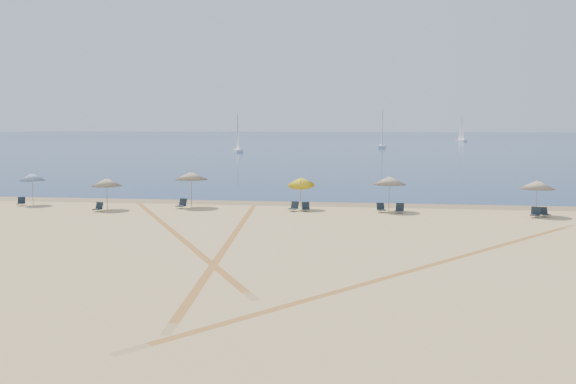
% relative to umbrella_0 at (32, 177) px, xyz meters
% --- Properties ---
extents(ground, '(160.00, 160.00, 0.00)m').
position_rel_umbrella_0_xyz_m(ground, '(18.90, -20.64, -2.06)').
color(ground, tan).
rests_on(ground, ground).
extents(ocean, '(500.00, 500.00, 0.00)m').
position_rel_umbrella_0_xyz_m(ocean, '(18.90, 204.36, -2.05)').
color(ocean, '#0C2151').
rests_on(ocean, ground).
extents(wet_sand, '(500.00, 500.00, 0.00)m').
position_rel_umbrella_0_xyz_m(wet_sand, '(18.90, 3.36, -2.05)').
color(wet_sand, olive).
rests_on(wet_sand, ground).
extents(umbrella_0, '(1.86, 1.86, 2.40)m').
position_rel_umbrella_0_xyz_m(umbrella_0, '(0.00, 0.00, 0.00)').
color(umbrella_0, gray).
rests_on(umbrella_0, ground).
extents(umbrella_1, '(2.08, 2.08, 2.24)m').
position_rel_umbrella_0_xyz_m(umbrella_1, '(6.43, -1.63, -0.15)').
color(umbrella_1, gray).
rests_on(umbrella_1, ground).
extents(umbrella_2, '(2.35, 2.35, 2.58)m').
position_rel_umbrella_0_xyz_m(umbrella_2, '(11.85, 0.37, 0.19)').
color(umbrella_2, gray).
rests_on(umbrella_2, ground).
extents(umbrella_3, '(1.85, 1.93, 2.45)m').
position_rel_umbrella_0_xyz_m(umbrella_3, '(19.68, 0.33, -0.11)').
color(umbrella_3, gray).
rests_on(umbrella_3, ground).
extents(umbrella_4, '(2.27, 2.27, 2.44)m').
position_rel_umbrella_0_xyz_m(umbrella_4, '(25.68, 0.17, 0.04)').
color(umbrella_4, gray).
rests_on(umbrella_4, ground).
extents(umbrella_5, '(2.21, 2.21, 2.36)m').
position_rel_umbrella_0_xyz_m(umbrella_5, '(35.02, -0.64, -0.04)').
color(umbrella_5, gray).
rests_on(umbrella_5, ground).
extents(chair_0, '(0.69, 0.74, 0.62)m').
position_rel_umbrella_0_xyz_m(chair_0, '(-0.59, -0.55, -1.78)').
color(chair_0, black).
rests_on(chair_0, ground).
extents(chair_1, '(0.62, 0.69, 0.63)m').
position_rel_umbrella_0_xyz_m(chair_1, '(6.23, -2.60, -1.78)').
color(chair_1, black).
rests_on(chair_1, ground).
extents(chair_2, '(0.72, 0.79, 0.69)m').
position_rel_umbrella_0_xyz_m(chair_2, '(11.36, -0.36, -1.75)').
color(chair_2, black).
rests_on(chair_2, ground).
extents(chair_3, '(0.72, 0.78, 0.65)m').
position_rel_umbrella_0_xyz_m(chair_3, '(19.31, -0.63, -1.77)').
color(chair_3, black).
rests_on(chair_3, ground).
extents(chair_4, '(0.63, 0.70, 0.62)m').
position_rel_umbrella_0_xyz_m(chair_4, '(20.12, -0.58, -1.78)').
color(chair_4, black).
rests_on(chair_4, ground).
extents(chair_5, '(0.66, 0.72, 0.62)m').
position_rel_umbrella_0_xyz_m(chair_5, '(25.15, -0.39, -1.78)').
color(chair_5, black).
rests_on(chair_5, ground).
extents(chair_6, '(0.65, 0.73, 0.65)m').
position_rel_umbrella_0_xyz_m(chair_6, '(26.37, -0.57, -1.77)').
color(chair_6, black).
rests_on(chair_6, ground).
extents(chair_7, '(0.76, 0.82, 0.68)m').
position_rel_umbrella_0_xyz_m(chair_7, '(34.78, -1.45, -1.76)').
color(chair_7, black).
rests_on(chair_7, ground).
extents(chair_8, '(0.61, 0.68, 0.60)m').
position_rel_umbrella_0_xyz_m(chair_8, '(35.45, -0.98, -1.79)').
color(chair_8, black).
rests_on(chair_8, ground).
extents(sailboat_0, '(3.19, 5.61, 8.14)m').
position_rel_umbrella_0_xyz_m(sailboat_0, '(54.40, 167.72, 0.41)').
color(sailboat_0, white).
rests_on(sailboat_0, ocean).
extents(sailboat_1, '(1.92, 6.25, 9.19)m').
position_rel_umbrella_0_xyz_m(sailboat_1, '(27.29, 110.81, 0.72)').
color(sailboat_1, white).
rests_on(sailboat_1, ocean).
extents(sailboat_2, '(3.14, 5.35, 7.78)m').
position_rel_umbrella_0_xyz_m(sailboat_2, '(-3.22, 84.33, 0.30)').
color(sailboat_2, white).
rests_on(sailboat_2, ocean).
extents(tire_tracks, '(52.90, 46.23, 0.00)m').
position_rel_umbrella_0_xyz_m(tire_tracks, '(19.28, -11.82, -2.05)').
color(tire_tracks, tan).
rests_on(tire_tracks, ground).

